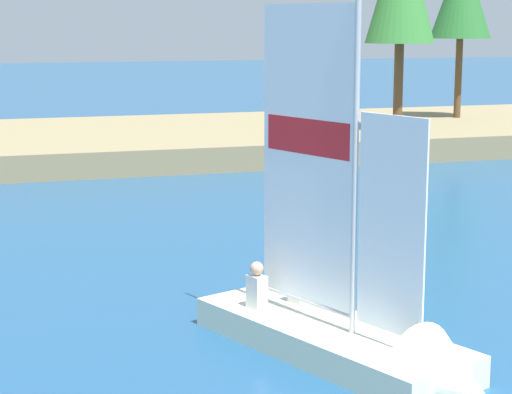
# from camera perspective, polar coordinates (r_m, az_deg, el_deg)

# --- Properties ---
(shore_bank) EXTENTS (80.00, 10.46, 0.80)m
(shore_bank) POSITION_cam_1_polar(r_m,az_deg,el_deg) (33.38, -6.75, 3.38)
(shore_bank) COLOR #897A56
(shore_bank) RESTS_ON ground
(sailboat) EXTENTS (3.11, 5.11, 5.53)m
(sailboat) POSITION_cam_1_polar(r_m,az_deg,el_deg) (12.73, 7.03, -8.67)
(sailboat) COLOR silver
(sailboat) RESTS_ON ground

